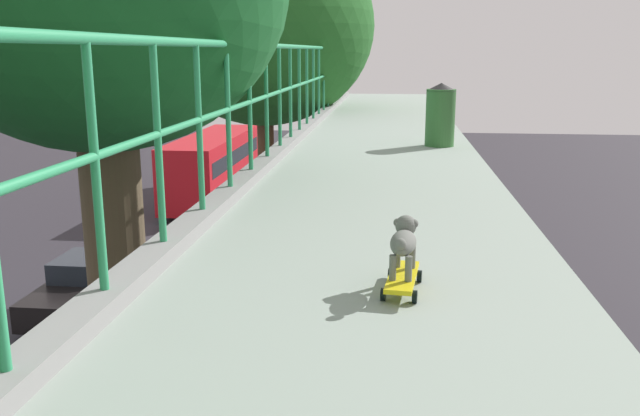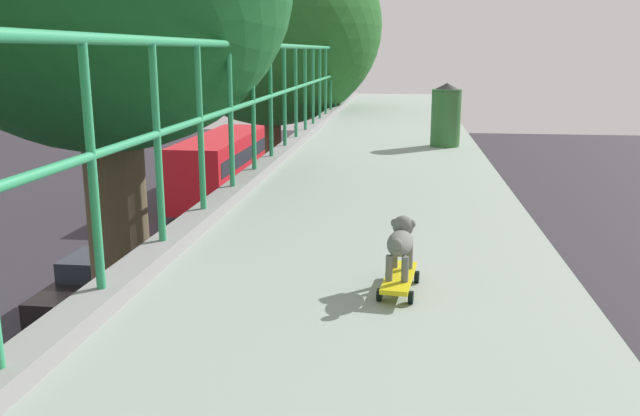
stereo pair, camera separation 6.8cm
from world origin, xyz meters
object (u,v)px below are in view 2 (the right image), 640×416
at_px(city_bus, 223,163).
at_px(toy_skateboard, 399,279).
at_px(car_green_fifth, 156,347).
at_px(small_dog, 401,241).
at_px(litter_bin, 446,114).
at_px(car_black_sixth, 91,286).

relative_size(city_bus, toy_skateboard, 20.67).
relative_size(car_green_fifth, toy_skateboard, 9.18).
bearing_deg(small_dog, city_bus, 107.32).
height_order(car_green_fifth, litter_bin, litter_bin).
height_order(car_black_sixth, city_bus, city_bus).
distance_m(toy_skateboard, small_dog, 0.20).
bearing_deg(car_black_sixth, car_green_fifth, -47.48).
xyz_separation_m(car_green_fifth, small_dog, (5.52, -10.27, 5.68)).
relative_size(city_bus, litter_bin, 12.61).
bearing_deg(toy_skateboard, litter_bin, 84.48).
distance_m(car_black_sixth, toy_skateboard, 17.37).
xyz_separation_m(city_bus, small_dog, (8.98, -28.78, 4.53)).
distance_m(car_green_fifth, small_dog, 12.97).
bearing_deg(car_green_fifth, car_black_sixth, 132.52).
xyz_separation_m(toy_skateboard, small_dog, (0.00, 0.04, 0.19)).
distance_m(small_dog, litter_bin, 5.50).
bearing_deg(city_bus, car_green_fifth, -79.42).
relative_size(city_bus, small_dog, 27.11).
height_order(car_green_fifth, small_dog, small_dog).
bearing_deg(car_black_sixth, city_bus, 90.54).
xyz_separation_m(car_black_sixth, city_bus, (-0.14, 14.90, 1.13)).
relative_size(toy_skateboard, litter_bin, 0.61).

